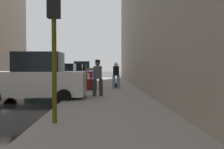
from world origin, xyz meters
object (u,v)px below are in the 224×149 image
Objects in this scene: parked_white_van at (36,79)px; pedestrian_with_beanie at (98,76)px; parked_blue_sedan at (77,73)px; fire_hydrant at (85,82)px; pedestrian_in_red_jacket at (98,74)px; rolling_suitcase at (91,84)px; parked_dark_green_sedan at (59,77)px; parked_red_hatchback at (71,74)px; duffel_bag at (116,85)px; traffic_light at (54,22)px; pedestrian_in_jeans at (116,74)px; parked_bronze_suv at (81,70)px.

parked_white_van is 2.89m from pedestrian_with_beanie.
fire_hydrant is at bearing -80.93° from parked_blue_sedan.
pedestrian_in_red_jacket reaches higher than rolling_suitcase.
fire_hydrant is at bearing -6.79° from parked_dark_green_sedan.
parked_red_hatchback reaches higher than duffel_bag.
pedestrian_with_beanie is at bearing -80.67° from rolling_suitcase.
traffic_light is 10.20m from pedestrian_in_jeans.
rolling_suitcase is at bearing -80.12° from parked_blue_sedan.
parked_white_van reaches higher than parked_blue_sedan.
parked_white_van is 6.19m from pedestrian_in_jeans.
parked_bronze_suv is 18.65m from rolling_suitcase.
parked_white_van reaches higher than duffel_bag.
rolling_suitcase is (0.51, -1.99, -0.01)m from fire_hydrant.
parked_bronze_suv is at bearing 97.13° from rolling_suitcase.
parked_white_van is at bearing -90.00° from parked_blue_sedan.
pedestrian_in_red_jacket is at bearing -53.86° from fire_hydrant.
parked_white_van is 4.43m from rolling_suitcase.
parked_red_hatchback is at bearing -90.00° from parked_bronze_suv.
rolling_suitcase is (2.31, -13.28, -0.36)m from parked_blue_sedan.
parked_bronze_suv reaches higher than pedestrian_in_red_jacket.
parked_blue_sedan is 16.70m from pedestrian_with_beanie.
parked_blue_sedan is at bearing 107.81° from pedestrian_in_jeans.
traffic_light reaches higher than pedestrian_in_jeans.
pedestrian_in_jeans is 1.64× the size of rolling_suitcase.
fire_hydrant is (1.80, -6.28, -0.35)m from parked_red_hatchback.
pedestrian_in_red_jacket is (2.74, -1.50, 0.26)m from parked_dark_green_sedan.
fire_hydrant is at bearing 126.14° from pedestrian_in_red_jacket.
parked_blue_sedan is 6.04× the size of fire_hydrant.
pedestrian_with_beanie is at bearing -82.55° from parked_bronze_suv.
fire_hydrant is 2.19m from duffel_bag.
parked_dark_green_sedan is 3.14m from pedestrian_in_red_jacket.
duffel_bag is at bearing -76.50° from parked_bronze_suv.
traffic_light is 9.11m from rolling_suitcase.
pedestrian_in_jeans is at bearing 78.07° from traffic_light.
rolling_suitcase is (-0.52, 3.17, -0.65)m from pedestrian_with_beanie.
parked_blue_sedan is 11.44m from fire_hydrant.
parked_bronze_suv is at bearing 96.24° from fire_hydrant.
parked_bronze_suv is (-0.00, 16.29, 0.18)m from parked_dark_green_sedan.
parked_bronze_suv is at bearing 97.45° from pedestrian_with_beanie.
pedestrian_in_jeans reaches higher than fire_hydrant.
parked_white_van is 1.09× the size of parked_dark_green_sedan.
parked_blue_sedan is at bearing 90.00° from parked_red_hatchback.
pedestrian_with_beanie is at bearing -104.67° from pedestrian_in_jeans.
parked_red_hatchback is 8.60m from rolling_suitcase.
fire_hydrant is (1.80, 5.74, -0.54)m from parked_white_van.
parked_bronze_suv is at bearing 98.77° from pedestrian_in_red_jacket.
parked_bronze_suv reaches higher than duffel_bag.
traffic_light is (0.05, -10.80, 2.26)m from fire_hydrant.
parked_blue_sedan is at bearing 99.88° from rolling_suitcase.
parked_bronze_suv is 6.63× the size of fire_hydrant.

